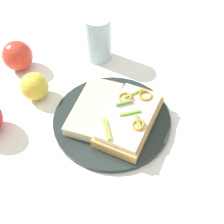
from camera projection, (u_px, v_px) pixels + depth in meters
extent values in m
plane|color=silver|center=(112.00, 121.00, 0.65)|extent=(2.00, 2.00, 0.00)
cylinder|color=#202A29|center=(112.00, 119.00, 0.64)|extent=(0.28, 0.28, 0.01)
cube|color=tan|center=(130.00, 120.00, 0.61)|extent=(0.13, 0.20, 0.02)
cube|color=beige|center=(130.00, 115.00, 0.60)|extent=(0.12, 0.19, 0.01)
torus|color=#B57936|center=(125.00, 97.00, 0.62)|extent=(0.05, 0.05, 0.02)
torus|color=#BB7F22|center=(145.00, 95.00, 0.63)|extent=(0.05, 0.05, 0.01)
torus|color=#C56B21|center=(138.00, 125.00, 0.57)|extent=(0.03, 0.03, 0.02)
cube|color=#6EA045|center=(138.00, 122.00, 0.58)|extent=(0.04, 0.04, 0.01)
cube|color=#719F4C|center=(124.00, 103.00, 0.61)|extent=(0.03, 0.03, 0.01)
cube|color=#89BC32|center=(107.00, 129.00, 0.56)|extent=(0.05, 0.04, 0.01)
cube|color=#79B045|center=(134.00, 93.00, 0.63)|extent=(0.03, 0.05, 0.01)
cube|color=#70B041|center=(130.00, 113.00, 0.59)|extent=(0.04, 0.04, 0.01)
cube|color=beige|center=(95.00, 108.00, 0.64)|extent=(0.14, 0.20, 0.03)
sphere|color=red|center=(18.00, 56.00, 0.74)|extent=(0.11, 0.11, 0.08)
sphere|color=gold|center=(34.00, 86.00, 0.67)|extent=(0.08, 0.08, 0.07)
cylinder|color=silver|center=(98.00, 39.00, 0.75)|extent=(0.08, 0.08, 0.13)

